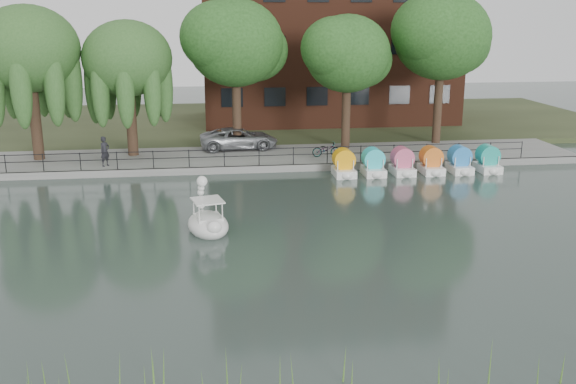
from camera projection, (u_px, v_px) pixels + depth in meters
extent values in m
plane|color=#42504D|center=(288.00, 253.00, 24.52)|extent=(120.00, 120.00, 0.00)
cube|color=gray|center=(255.00, 158.00, 39.76)|extent=(40.00, 6.00, 0.40)
cube|color=gray|center=(259.00, 169.00, 36.94)|extent=(40.00, 0.25, 0.40)
cube|color=#47512D|center=(242.00, 122.00, 53.14)|extent=(60.00, 22.00, 0.36)
cylinder|color=black|center=(259.00, 149.00, 36.82)|extent=(32.00, 0.04, 0.04)
cylinder|color=black|center=(259.00, 156.00, 36.93)|extent=(32.00, 0.04, 0.04)
cylinder|color=black|center=(259.00, 157.00, 36.94)|extent=(0.05, 0.05, 1.00)
cube|color=#4C1E16|center=(327.00, 7.00, 51.55)|extent=(20.00, 10.00, 18.00)
cylinder|color=#473323|center=(36.00, 125.00, 38.03)|extent=(0.60, 0.60, 4.20)
ellipsoid|color=#447334|center=(28.00, 49.00, 36.85)|extent=(5.88, 5.88, 5.00)
cylinder|color=#473323|center=(132.00, 125.00, 39.23)|extent=(0.60, 0.60, 3.80)
ellipsoid|color=#447334|center=(127.00, 58.00, 38.17)|extent=(5.32, 5.32, 4.52)
cylinder|color=#473323|center=(237.00, 114.00, 40.89)|extent=(0.60, 0.60, 4.50)
ellipsoid|color=#3B782D|center=(235.00, 43.00, 39.70)|extent=(6.00, 6.00, 5.10)
cylinder|color=#473323|center=(346.00, 117.00, 41.33)|extent=(0.60, 0.60, 4.05)
ellipsoid|color=#3B782D|center=(347.00, 54.00, 40.26)|extent=(5.40, 5.40, 4.59)
cylinder|color=#473323|center=(438.00, 108.00, 42.99)|extent=(0.60, 0.60, 4.72)
ellipsoid|color=#3B782D|center=(442.00, 36.00, 41.74)|extent=(6.30, 6.30, 5.36)
imported|color=gray|center=(239.00, 137.00, 41.26)|extent=(3.01, 5.88, 1.59)
imported|color=gray|center=(326.00, 149.00, 39.12)|extent=(0.62, 1.73, 1.00)
imported|color=black|center=(105.00, 149.00, 36.54)|extent=(0.83, 0.86, 1.98)
ellipsoid|color=white|center=(208.00, 225.00, 26.83)|extent=(2.18, 2.90, 0.58)
cube|color=white|center=(208.00, 219.00, 26.67)|extent=(1.29, 1.37, 0.29)
cube|color=white|center=(207.00, 200.00, 26.50)|extent=(1.47, 1.54, 0.06)
ellipsoid|color=white|center=(214.00, 228.00, 25.77)|extent=(0.70, 0.60, 0.54)
sphere|color=white|center=(202.00, 181.00, 27.17)|extent=(0.46, 0.46, 0.46)
cone|color=black|center=(200.00, 180.00, 27.45)|extent=(0.24, 0.29, 0.19)
cylinder|color=yellow|center=(201.00, 181.00, 27.33)|extent=(0.27, 0.15, 0.25)
cube|color=white|center=(344.00, 172.00, 36.13)|extent=(1.15, 1.70, 0.44)
cylinder|color=#FCA90E|center=(344.00, 159.00, 36.03)|extent=(0.90, 1.20, 0.90)
cube|color=white|center=(373.00, 171.00, 36.33)|extent=(1.15, 1.70, 0.44)
cylinder|color=#30CDD7|center=(373.00, 158.00, 36.24)|extent=(0.90, 1.20, 0.90)
cube|color=white|center=(402.00, 170.00, 36.54)|extent=(1.15, 1.70, 0.44)
cylinder|color=#D5567D|center=(402.00, 158.00, 36.44)|extent=(0.90, 1.20, 0.90)
cube|color=white|center=(431.00, 170.00, 36.75)|extent=(1.15, 1.70, 0.44)
cylinder|color=orange|center=(431.00, 157.00, 36.65)|extent=(0.90, 1.20, 0.90)
cube|color=white|center=(459.00, 169.00, 36.96)|extent=(1.15, 1.70, 0.44)
cylinder|color=#2B82D4|center=(460.00, 156.00, 36.86)|extent=(0.90, 1.20, 0.90)
cube|color=white|center=(487.00, 168.00, 37.17)|extent=(1.15, 1.70, 0.44)
cylinder|color=teal|center=(488.00, 155.00, 37.07)|extent=(0.90, 1.20, 0.90)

